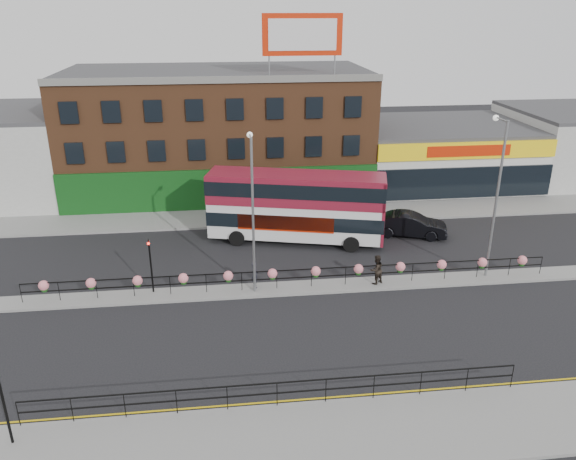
{
  "coord_description": "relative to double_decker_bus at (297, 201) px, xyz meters",
  "views": [
    {
      "loc": [
        -3.74,
        -28.5,
        15.31
      ],
      "look_at": [
        0.0,
        3.0,
        2.5
      ],
      "focal_mm": 35.0,
      "sensor_mm": 36.0,
      "label": 1
    }
  ],
  "objects": [
    {
      "name": "yellow_line_inner",
      "position": [
        -1.08,
        -16.78,
        -2.96
      ],
      "size": [
        60.0,
        0.1,
        0.01
      ],
      "primitive_type": "cube",
      "color": "gold",
      "rests_on": "ground"
    },
    {
      "name": "ground",
      "position": [
        -1.08,
        -7.08,
        -2.96
      ],
      "size": [
        120.0,
        120.0,
        0.0
      ],
      "primitive_type": "plane",
      "color": "black",
      "rests_on": "ground"
    },
    {
      "name": "brick_building",
      "position": [
        -5.08,
        12.88,
        2.16
      ],
      "size": [
        25.0,
        12.21,
        10.3
      ],
      "color": "brown",
      "rests_on": "ground"
    },
    {
      "name": "pedestrian_b",
      "position": [
        3.71,
        -7.17,
        -1.93
      ],
      "size": [
        1.41,
        1.37,
        1.78
      ],
      "primitive_type": "imported",
      "rotation": [
        0.0,
        0.0,
        3.61
      ],
      "color": "black",
      "rests_on": "median"
    },
    {
      "name": "south_pavement",
      "position": [
        -1.08,
        -19.08,
        -2.89
      ],
      "size": [
        60.0,
        4.0,
        0.15
      ],
      "primitive_type": "cube",
      "color": "gray",
      "rests_on": "ground"
    },
    {
      "name": "lamp_column_west",
      "position": [
        -3.36,
        -7.05,
        2.43
      ],
      "size": [
        0.32,
        1.55,
        8.85
      ],
      "color": "gray",
      "rests_on": "median"
    },
    {
      "name": "north_pavement",
      "position": [
        -1.08,
        4.92,
        -2.89
      ],
      "size": [
        60.0,
        4.0,
        0.15
      ],
      "primitive_type": "cube",
      "color": "gray",
      "rests_on": "ground"
    },
    {
      "name": "double_decker_bus",
      "position": [
        0.0,
        0.0,
        0.0
      ],
      "size": [
        12.24,
        5.7,
        4.83
      ],
      "color": "silver",
      "rests_on": "ground"
    },
    {
      "name": "lamp_column_east",
      "position": [
        10.55,
        -6.7,
        2.74
      ],
      "size": [
        0.34,
        1.64,
        9.37
      ],
      "color": "gray",
      "rests_on": "median"
    },
    {
      "name": "south_railing",
      "position": [
        -3.08,
        -17.18,
        -2.0
      ],
      "size": [
        20.04,
        0.05,
        1.12
      ],
      "color": "black",
      "rests_on": "south_pavement"
    },
    {
      "name": "car",
      "position": [
        8.12,
        -0.01,
        -2.13
      ],
      "size": [
        4.83,
        6.13,
        1.67
      ],
      "primitive_type": "imported",
      "rotation": [
        0.0,
        0.0,
        1.25
      ],
      "color": "black",
      "rests_on": "ground"
    },
    {
      "name": "traffic_light_median",
      "position": [
        -9.08,
        -6.69,
        -0.5
      ],
      "size": [
        0.15,
        0.28,
        3.65
      ],
      "color": "black",
      "rests_on": "median"
    },
    {
      "name": "median_railing",
      "position": [
        -1.08,
        -7.08,
        -1.92
      ],
      "size": [
        30.04,
        0.56,
        1.23
      ],
      "color": "black",
      "rests_on": "median"
    },
    {
      "name": "traffic_light_south",
      "position": [
        -13.08,
        -18.09,
        -0.5
      ],
      "size": [
        0.15,
        0.28,
        3.65
      ],
      "color": "black",
      "rests_on": "south_pavement"
    },
    {
      "name": "pedestrian_a",
      "position": [
        -3.32,
        -6.79,
        -2.03
      ],
      "size": [
        0.71,
        0.59,
        1.57
      ],
      "primitive_type": "imported",
      "rotation": [
        0.0,
        0.0,
        1.76
      ],
      "color": "#242530",
      "rests_on": "median"
    },
    {
      "name": "billboard",
      "position": [
        1.42,
        7.91,
        10.22
      ],
      "size": [
        6.0,
        0.29,
        4.4
      ],
      "color": "red",
      "rests_on": "brick_building"
    },
    {
      "name": "yellow_line_outer",
      "position": [
        -1.08,
        -16.96,
        -2.96
      ],
      "size": [
        60.0,
        0.1,
        0.01
      ],
      "primitive_type": "cube",
      "color": "gold",
      "rests_on": "ground"
    },
    {
      "name": "supermarket",
      "position": [
        14.92,
        12.82,
        -0.31
      ],
      "size": [
        15.0,
        12.25,
        5.3
      ],
      "color": "silver",
      "rests_on": "ground"
    },
    {
      "name": "median",
      "position": [
        -1.08,
        -7.08,
        -2.89
      ],
      "size": [
        60.0,
        1.6,
        0.15
      ],
      "primitive_type": "cube",
      "color": "gray",
      "rests_on": "ground"
    }
  ]
}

